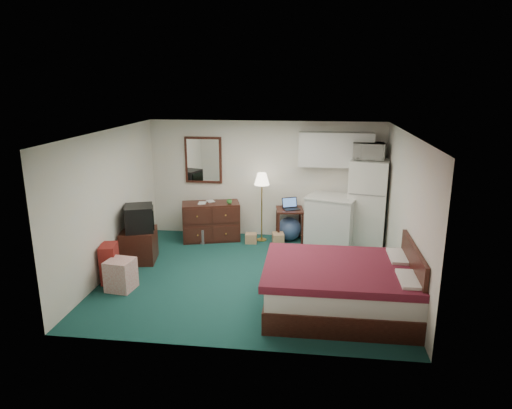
# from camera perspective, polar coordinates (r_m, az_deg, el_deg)

# --- Properties ---
(floor) EXTENTS (5.00, 4.50, 0.01)m
(floor) POSITION_cam_1_polar(r_m,az_deg,el_deg) (8.07, -0.53, -8.93)
(floor) COLOR #153332
(floor) RESTS_ON ground
(ceiling) EXTENTS (5.00, 4.50, 0.01)m
(ceiling) POSITION_cam_1_polar(r_m,az_deg,el_deg) (7.41, -0.58, 9.00)
(ceiling) COLOR beige
(ceiling) RESTS_ON walls
(walls) EXTENTS (5.01, 4.51, 2.50)m
(walls) POSITION_cam_1_polar(r_m,az_deg,el_deg) (7.64, -0.55, -0.35)
(walls) COLOR beige
(walls) RESTS_ON floor
(mirror) EXTENTS (0.80, 0.06, 1.00)m
(mirror) POSITION_cam_1_polar(r_m,az_deg,el_deg) (9.94, -6.59, 5.55)
(mirror) COLOR white
(mirror) RESTS_ON walls
(upper_cabinets) EXTENTS (1.50, 0.35, 0.70)m
(upper_cabinets) POSITION_cam_1_polar(r_m,az_deg,el_deg) (9.48, 9.94, 6.79)
(upper_cabinets) COLOR silver
(upper_cabinets) RESTS_ON walls
(headboard) EXTENTS (0.06, 1.56, 1.00)m
(headboard) POSITION_cam_1_polar(r_m,az_deg,el_deg) (6.98, 18.90, -8.86)
(headboard) COLOR black
(headboard) RESTS_ON walls
(dresser) EXTENTS (1.30, 0.84, 0.81)m
(dresser) POSITION_cam_1_polar(r_m,az_deg,el_deg) (9.77, -5.64, -2.10)
(dresser) COLOR black
(dresser) RESTS_ON floor
(floor_lamp) EXTENTS (0.32, 0.32, 1.46)m
(floor_lamp) POSITION_cam_1_polar(r_m,az_deg,el_deg) (9.58, 0.73, -0.34)
(floor_lamp) COLOR gold
(floor_lamp) RESTS_ON floor
(desk) EXTENTS (0.63, 0.63, 0.70)m
(desk) POSITION_cam_1_polar(r_m,az_deg,el_deg) (9.70, 4.20, -2.54)
(desk) COLOR black
(desk) RESTS_ON floor
(exercise_ball) EXTENTS (0.59, 0.59, 0.50)m
(exercise_ball) POSITION_cam_1_polar(r_m,az_deg,el_deg) (9.75, 4.18, -3.05)
(exercise_ball) COLOR #344C79
(exercise_ball) RESTS_ON floor
(kitchen_counter) EXTENTS (1.11, 0.97, 1.02)m
(kitchen_counter) POSITION_cam_1_polar(r_m,az_deg,el_deg) (9.45, 9.38, -2.16)
(kitchen_counter) COLOR silver
(kitchen_counter) RESTS_ON floor
(fridge) EXTENTS (0.87, 0.87, 1.79)m
(fridge) POSITION_cam_1_polar(r_m,az_deg,el_deg) (9.52, 13.79, 0.13)
(fridge) COLOR white
(fridge) RESTS_ON floor
(bed) EXTENTS (2.20, 1.72, 0.70)m
(bed) POSITION_cam_1_polar(r_m,az_deg,el_deg) (6.93, 10.68, -10.28)
(bed) COLOR #4D141C
(bed) RESTS_ON floor
(tv_stand) EXTENTS (0.72, 0.76, 0.61)m
(tv_stand) POSITION_cam_1_polar(r_m,az_deg,el_deg) (8.90, -14.41, -4.97)
(tv_stand) COLOR black
(tv_stand) RESTS_ON floor
(suitcase) EXTENTS (0.34, 0.45, 0.66)m
(suitcase) POSITION_cam_1_polar(r_m,az_deg,el_deg) (8.13, -17.85, -7.00)
(suitcase) COLOR maroon
(suitcase) RESTS_ON floor
(retail_box) EXTENTS (0.46, 0.46, 0.51)m
(retail_box) POSITION_cam_1_polar(r_m,az_deg,el_deg) (7.81, -16.55, -8.42)
(retail_box) COLOR silver
(retail_box) RESTS_ON floor
(file_bin) EXTENTS (0.51, 0.43, 0.31)m
(file_bin) POSITION_cam_1_polar(r_m,az_deg,el_deg) (9.79, -7.29, -3.67)
(file_bin) COLOR slate
(file_bin) RESTS_ON floor
(cardboard_box_a) EXTENTS (0.25, 0.22, 0.20)m
(cardboard_box_a) POSITION_cam_1_polar(r_m,az_deg,el_deg) (9.61, -0.62, -4.24)
(cardboard_box_a) COLOR #9C8463
(cardboard_box_a) RESTS_ON floor
(cardboard_box_b) EXTENTS (0.28, 0.31, 0.27)m
(cardboard_box_b) POSITION_cam_1_polar(r_m,az_deg,el_deg) (9.44, 2.78, -4.40)
(cardboard_box_b) COLOR #9C8463
(cardboard_box_b) RESTS_ON floor
(laptop) EXTENTS (0.41, 0.38, 0.23)m
(laptop) POSITION_cam_1_polar(r_m,az_deg,el_deg) (9.53, 4.46, 0.03)
(laptop) COLOR black
(laptop) RESTS_ON desk
(crt_tv) EXTENTS (0.67, 0.70, 0.48)m
(crt_tv) POSITION_cam_1_polar(r_m,az_deg,el_deg) (8.71, -14.40, -1.66)
(crt_tv) COLOR black
(crt_tv) RESTS_ON tv_stand
(microwave) EXTENTS (0.62, 0.36, 0.41)m
(microwave) POSITION_cam_1_polar(r_m,az_deg,el_deg) (9.32, 13.88, 6.72)
(microwave) COLOR white
(microwave) RESTS_ON fridge
(book_a) EXTENTS (0.16, 0.03, 0.22)m
(book_a) POSITION_cam_1_polar(r_m,az_deg,el_deg) (9.61, -7.24, 0.77)
(book_a) COLOR #9C8463
(book_a) RESTS_ON dresser
(book_b) EXTENTS (0.14, 0.09, 0.20)m
(book_b) POSITION_cam_1_polar(r_m,az_deg,el_deg) (9.70, -6.15, 0.89)
(book_b) COLOR #9C8463
(book_b) RESTS_ON dresser
(mug) EXTENTS (0.12, 0.10, 0.11)m
(mug) POSITION_cam_1_polar(r_m,az_deg,el_deg) (9.53, -3.35, 0.40)
(mug) COLOR #357F31
(mug) RESTS_ON dresser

